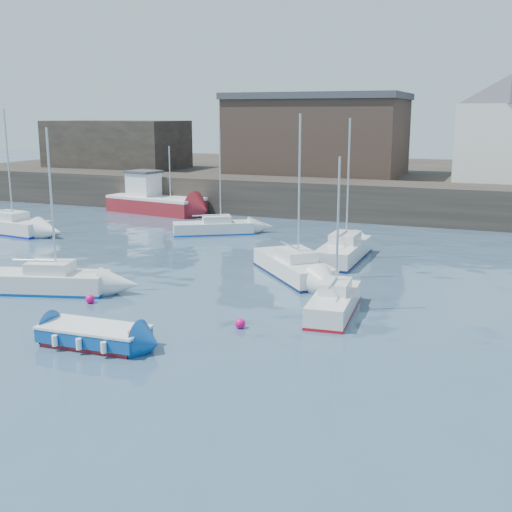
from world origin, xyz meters
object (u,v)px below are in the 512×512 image
at_px(blue_dinghy, 94,335).
at_px(sailboat_f, 344,251).
at_px(buoy_mid, 240,328).
at_px(sailboat_b, 293,266).
at_px(sailboat_e, 7,225).
at_px(sailboat_a, 46,281).
at_px(sailboat_h, 213,227).
at_px(buoy_near, 90,303).
at_px(sailboat_c, 334,302).
at_px(buoy_far, 336,264).
at_px(fishing_boat, 153,200).

relative_size(blue_dinghy, sailboat_f, 0.50).
bearing_deg(buoy_mid, sailboat_b, 94.45).
height_order(blue_dinghy, sailboat_e, sailboat_e).
xyz_separation_m(sailboat_a, sailboat_f, (11.71, 12.17, 0.03)).
bearing_deg(blue_dinghy, sailboat_h, 104.36).
bearing_deg(sailboat_h, sailboat_a, -92.92).
bearing_deg(sailboat_f, sailboat_e, -179.29).
height_order(sailboat_b, buoy_near, sailboat_b).
relative_size(sailboat_c, buoy_far, 15.09).
relative_size(fishing_boat, sailboat_c, 1.37).
bearing_deg(buoy_near, sailboat_e, 142.30).
bearing_deg(blue_dinghy, sailboat_c, 44.48).
bearing_deg(buoy_mid, fishing_boat, 126.69).
bearing_deg(sailboat_e, blue_dinghy, -40.93).
bearing_deg(sailboat_b, buoy_near, -130.96).
relative_size(sailboat_a, sailboat_c, 1.17).
xyz_separation_m(blue_dinghy, sailboat_c, (7.28, 7.15, 0.08)).
relative_size(buoy_near, buoy_mid, 0.97).
xyz_separation_m(blue_dinghy, fishing_boat, (-15.13, 29.92, 0.69)).
xyz_separation_m(sailboat_c, sailboat_f, (-2.18, 10.36, 0.07)).
distance_m(sailboat_b, sailboat_h, 13.44).
relative_size(sailboat_b, sailboat_c, 1.26).
relative_size(sailboat_b, sailboat_f, 1.03).
xyz_separation_m(sailboat_b, buoy_far, (1.38, 3.67, -0.55)).
distance_m(fishing_boat, buoy_mid, 32.48).
bearing_deg(sailboat_c, sailboat_a, -172.60).
bearing_deg(sailboat_f, sailboat_a, -133.91).
bearing_deg(buoy_far, sailboat_f, 82.17).
distance_m(sailboat_c, buoy_near, 11.10).
distance_m(fishing_boat, buoy_far, 24.24).
xyz_separation_m(sailboat_a, sailboat_h, (0.87, 17.07, -0.07)).
height_order(sailboat_b, buoy_mid, sailboat_b).
bearing_deg(sailboat_b, sailboat_h, 133.86).
height_order(sailboat_f, buoy_near, sailboat_f).
relative_size(sailboat_c, sailboat_h, 0.91).
bearing_deg(buoy_far, buoy_near, -125.57).
bearing_deg(sailboat_e, sailboat_h, 20.27).
relative_size(fishing_boat, sailboat_e, 1.04).
height_order(blue_dinghy, sailboat_a, sailboat_a).
xyz_separation_m(sailboat_a, buoy_near, (3.10, -0.77, -0.55)).
distance_m(blue_dinghy, sailboat_b, 13.22).
xyz_separation_m(sailboat_a, buoy_mid, (10.87, -1.46, -0.55)).
distance_m(sailboat_f, buoy_near, 15.55).
distance_m(sailboat_f, buoy_far, 1.27).
bearing_deg(buoy_mid, sailboat_e, 151.08).
xyz_separation_m(sailboat_b, sailboat_h, (-9.31, 9.69, -0.07)).
distance_m(sailboat_b, buoy_mid, 8.89).
xyz_separation_m(sailboat_e, buoy_far, (24.80, -0.81, -0.58)).
bearing_deg(buoy_near, sailboat_h, 97.14).
xyz_separation_m(sailboat_e, buoy_mid, (24.11, -13.32, -0.58)).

